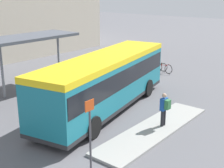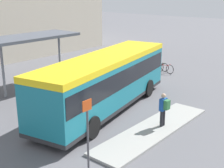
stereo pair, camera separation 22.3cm
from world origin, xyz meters
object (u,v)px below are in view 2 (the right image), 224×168
Objects in this scene: pedestrian_waiting at (164,108)px; city_bus at (106,79)px; bicycle_red at (165,68)px; bicycle_green at (159,67)px; platform_sign at (88,133)px.

city_bus is at bearing 0.67° from pedestrian_waiting.
pedestrian_waiting is 0.93× the size of bicycle_red.
bicycle_green is at bearing -55.62° from pedestrian_waiting.
platform_sign is (-5.00, 0.20, 0.49)m from pedestrian_waiting.
platform_sign is at bearing 89.67° from pedestrian_waiting.
bicycle_green is at bearing 2.69° from city_bus.
bicycle_red is (9.24, 1.69, -1.42)m from city_bus.
city_bus is 6.69× the size of pedestrian_waiting.
bicycle_green is (9.50, 2.35, -1.45)m from city_bus.
platform_sign is at bearing -61.87° from bicycle_red.
platform_sign reaches higher than bicycle_green.
city_bus is 6.25× the size of bicycle_red.
bicycle_red is at bearing -57.82° from pedestrian_waiting.
bicycle_green is 15.78m from platform_sign.
platform_sign is at bearing -156.25° from city_bus.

